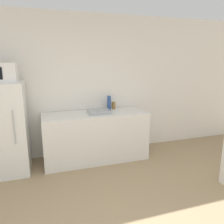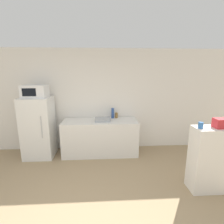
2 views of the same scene
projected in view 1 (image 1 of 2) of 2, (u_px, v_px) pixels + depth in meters
wall_back at (74, 87)px, 4.03m from camera, size 8.00×0.06×2.60m
refrigerator at (4, 129)px, 3.41m from camera, size 0.67×0.66×1.45m
counter at (96, 136)px, 3.96m from camera, size 1.83×0.68×0.86m
sink_basin at (99, 111)px, 3.87m from camera, size 0.38×0.32×0.06m
bottle_tall at (109, 103)px, 4.14m from camera, size 0.07×0.07×0.26m
bottle_short at (114, 105)px, 4.20m from camera, size 0.07×0.07×0.14m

